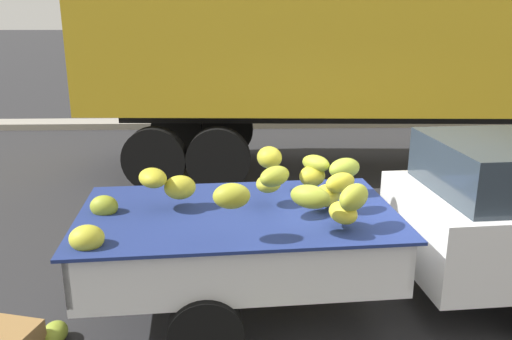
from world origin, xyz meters
TOP-DOWN VIEW (x-y plane):
  - ground at (0.00, 0.00)m, footprint 220.00×220.00m
  - curb_strip at (0.00, 9.05)m, footprint 80.00×0.80m
  - pickup_truck at (0.61, -0.03)m, footprint 5.37×2.10m
  - semi_trailer at (1.81, 4.71)m, footprint 12.11×3.14m
  - fallen_banana_bunch_near_tailgate at (-3.12, -0.62)m, footprint 0.23×0.29m

SIDE VIEW (x-z plane):
  - ground at x=0.00m, z-range 0.00..0.00m
  - curb_strip at x=0.00m, z-range 0.00..0.16m
  - fallen_banana_bunch_near_tailgate at x=-3.12m, z-range 0.00..0.19m
  - pickup_truck at x=0.61m, z-range 0.04..1.74m
  - semi_trailer at x=1.81m, z-range 0.57..4.52m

